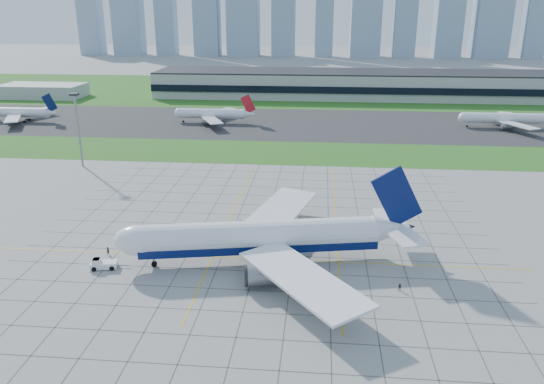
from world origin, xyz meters
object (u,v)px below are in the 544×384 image
object	(u,v)px
crew_far	(400,287)
distant_jet_0	(22,112)
crew_near	(108,251)
light_mast	(77,121)
distant_jet_2	(506,118)
airliner	(261,237)
pushback_tug	(102,264)
distant_jet_1	(213,114)

from	to	relation	value
crew_far	distant_jet_0	xyz separation A→B (m)	(-162.12, 150.93, 3.68)
crew_near	light_mast	bearing A→B (deg)	55.60
distant_jet_2	crew_near	bearing A→B (deg)	-131.88
distant_jet_2	airliner	bearing A→B (deg)	-123.43
pushback_tug	distant_jet_2	size ratio (longest dim) A/B	0.19
pushback_tug	distant_jet_1	xyz separation A→B (m)	(-6.46, 152.46, 3.48)
crew_near	distant_jet_1	size ratio (longest dim) A/B	0.05
crew_near	distant_jet_0	distance (m)	171.81
airliner	crew_far	size ratio (longest dim) A/B	41.43
distant_jet_1	crew_near	bearing A→B (deg)	-87.98
crew_far	distant_jet_0	bearing A→B (deg)	159.02
distant_jet_1	distant_jet_0	bearing A→B (deg)	-176.66
distant_jet_0	light_mast	bearing A→B (deg)	-49.23
crew_near	distant_jet_0	xyz separation A→B (m)	(-98.73, 140.56, 3.51)
distant_jet_1	distant_jet_2	distance (m)	137.43
airliner	crew_near	distance (m)	35.16
distant_jet_0	distant_jet_2	distance (m)	231.11
airliner	distant_jet_0	world-z (taller)	airliner
crew_near	distant_jet_0	world-z (taller)	distant_jet_0
light_mast	distant_jet_2	xyz separation A→B (m)	(168.59, 79.33, -11.69)
crew_near	distant_jet_2	xyz separation A→B (m)	(132.28, 147.51, 3.52)
crew_near	distant_jet_1	bearing A→B (deg)	29.58
light_mast	distant_jet_1	xyz separation A→B (m)	(31.17, 77.85, -11.70)
airliner	distant_jet_0	size ratio (longest dim) A/B	1.56
crew_far	distant_jet_0	world-z (taller)	distant_jet_0
airliner	distant_jet_1	size ratio (longest dim) A/B	1.56
airliner	distant_jet_2	bearing A→B (deg)	45.44
pushback_tug	crew_far	world-z (taller)	pushback_tug
light_mast	crew_far	world-z (taller)	light_mast
pushback_tug	crew_far	size ratio (longest dim) A/B	5.12
light_mast	crew_far	xyz separation A→B (m)	(99.70, -78.54, -15.38)
crew_far	distant_jet_2	bearing A→B (deg)	88.40
crew_near	crew_far	xyz separation A→B (m)	(63.39, -10.37, -0.17)
airliner	pushback_tug	world-z (taller)	airliner
pushback_tug	crew_far	xyz separation A→B (m)	(62.07, -3.93, -0.20)
airliner	pushback_tug	xyz separation A→B (m)	(-33.52, -6.34, -4.76)
light_mast	distant_jet_1	size ratio (longest dim) A/B	0.60
pushback_tug	distant_jet_1	size ratio (longest dim) A/B	0.19
light_mast	pushback_tug	size ratio (longest dim) A/B	3.11
light_mast	airliner	xyz separation A→B (m)	(71.15, -68.28, -10.42)
distant_jet_0	distant_jet_1	bearing A→B (deg)	3.34
airliner	distant_jet_2	xyz separation A→B (m)	(97.44, 147.61, -1.28)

